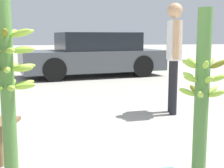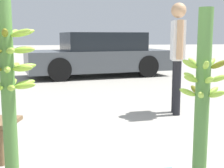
{
  "view_description": "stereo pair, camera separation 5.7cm",
  "coord_description": "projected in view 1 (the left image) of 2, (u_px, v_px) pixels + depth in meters",
  "views": [
    {
      "loc": [
        -0.44,
        -2.05,
        1.24
      ],
      "look_at": [
        0.02,
        0.46,
        0.84
      ],
      "focal_mm": 50.0,
      "sensor_mm": 36.0,
      "label": 1
    },
    {
      "loc": [
        -0.39,
        -2.06,
        1.24
      ],
      "look_at": [
        0.02,
        0.46,
        0.84
      ],
      "focal_mm": 50.0,
      "sensor_mm": 36.0,
      "label": 2
    }
  ],
  "objects": [
    {
      "name": "parked_car",
      "position": [
        94.0,
        55.0,
        9.62
      ],
      "size": [
        4.54,
        2.52,
        1.33
      ],
      "rotation": [
        0.0,
        0.0,
        1.75
      ],
      "color": "#4C5156",
      "rests_on": "ground_plane"
    },
    {
      "name": "vendor_person",
      "position": [
        174.0,
        48.0,
        4.88
      ],
      "size": [
        0.27,
        0.62,
        1.74
      ],
      "rotation": [
        0.0,
        0.0,
        -1.81
      ],
      "color": "black",
      "rests_on": "ground_plane"
    },
    {
      "name": "banana_stalk_center",
      "position": [
        202.0,
        93.0,
        2.64
      ],
      "size": [
        0.4,
        0.4,
        1.47
      ],
      "color": "#4C7A38",
      "rests_on": "ground_plane"
    },
    {
      "name": "banana_stalk_left",
      "position": [
        7.0,
        77.0,
        2.49
      ],
      "size": [
        0.48,
        0.49,
        1.65
      ],
      "color": "#4C7A38",
      "rests_on": "ground_plane"
    }
  ]
}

